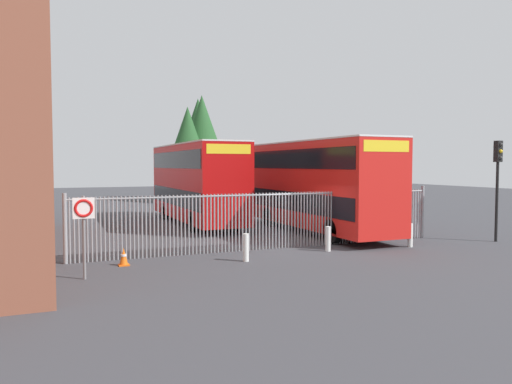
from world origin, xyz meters
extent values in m
plane|color=#3D3D42|center=(0.00, 8.00, 0.00)|extent=(100.00, 100.00, 0.00)
cylinder|color=gray|center=(-8.55, 0.00, 1.10)|extent=(0.06, 0.06, 2.20)
cylinder|color=gray|center=(-8.41, 0.00, 1.10)|extent=(0.06, 0.06, 2.20)
cylinder|color=gray|center=(-8.27, 0.00, 1.10)|extent=(0.06, 0.06, 2.20)
cylinder|color=gray|center=(-8.13, 0.00, 1.10)|extent=(0.06, 0.06, 2.20)
cylinder|color=gray|center=(-7.99, 0.00, 1.10)|extent=(0.06, 0.06, 2.20)
cylinder|color=gray|center=(-7.85, 0.00, 1.10)|extent=(0.06, 0.06, 2.20)
cylinder|color=gray|center=(-7.71, 0.00, 1.10)|extent=(0.06, 0.06, 2.20)
cylinder|color=gray|center=(-7.58, 0.00, 1.10)|extent=(0.06, 0.06, 2.20)
cylinder|color=gray|center=(-7.44, 0.00, 1.10)|extent=(0.06, 0.06, 2.20)
cylinder|color=gray|center=(-7.30, 0.00, 1.10)|extent=(0.06, 0.06, 2.20)
cylinder|color=gray|center=(-7.16, 0.00, 1.10)|extent=(0.06, 0.06, 2.20)
cylinder|color=gray|center=(-7.02, 0.00, 1.10)|extent=(0.06, 0.06, 2.20)
cylinder|color=gray|center=(-6.88, 0.00, 1.10)|extent=(0.06, 0.06, 2.20)
cylinder|color=gray|center=(-6.74, 0.00, 1.10)|extent=(0.06, 0.06, 2.20)
cylinder|color=gray|center=(-6.60, 0.00, 1.10)|extent=(0.06, 0.06, 2.20)
cylinder|color=gray|center=(-6.46, 0.00, 1.10)|extent=(0.06, 0.06, 2.20)
cylinder|color=gray|center=(-6.32, 0.00, 1.10)|extent=(0.06, 0.06, 2.20)
cylinder|color=gray|center=(-6.18, 0.00, 1.10)|extent=(0.06, 0.06, 2.20)
cylinder|color=gray|center=(-6.04, 0.00, 1.10)|extent=(0.06, 0.06, 2.20)
cylinder|color=gray|center=(-5.90, 0.00, 1.10)|extent=(0.06, 0.06, 2.20)
cylinder|color=gray|center=(-5.76, 0.00, 1.10)|extent=(0.06, 0.06, 2.20)
cylinder|color=gray|center=(-5.62, 0.00, 1.10)|extent=(0.06, 0.06, 2.20)
cylinder|color=gray|center=(-5.48, 0.00, 1.10)|extent=(0.06, 0.06, 2.20)
cylinder|color=gray|center=(-5.34, 0.00, 1.10)|extent=(0.06, 0.06, 2.20)
cylinder|color=gray|center=(-5.20, 0.00, 1.10)|extent=(0.06, 0.06, 2.20)
cylinder|color=gray|center=(-5.06, 0.00, 1.10)|extent=(0.06, 0.06, 2.20)
cylinder|color=gray|center=(-4.92, 0.00, 1.10)|extent=(0.06, 0.06, 2.20)
cylinder|color=gray|center=(-4.78, 0.00, 1.10)|extent=(0.06, 0.06, 2.20)
cylinder|color=gray|center=(-4.64, 0.00, 1.10)|extent=(0.06, 0.06, 2.20)
cylinder|color=gray|center=(-4.50, 0.00, 1.10)|extent=(0.06, 0.06, 2.20)
cylinder|color=gray|center=(-4.36, 0.00, 1.10)|extent=(0.06, 0.06, 2.20)
cylinder|color=gray|center=(-4.22, 0.00, 1.10)|extent=(0.06, 0.06, 2.20)
cylinder|color=gray|center=(-4.08, 0.00, 1.10)|extent=(0.06, 0.06, 2.20)
cylinder|color=gray|center=(-3.94, 0.00, 1.10)|extent=(0.06, 0.06, 2.20)
cylinder|color=gray|center=(-3.80, 0.00, 1.10)|extent=(0.06, 0.06, 2.20)
cylinder|color=gray|center=(-3.66, 0.00, 1.10)|extent=(0.06, 0.06, 2.20)
cylinder|color=gray|center=(-3.52, 0.00, 1.10)|extent=(0.06, 0.06, 2.20)
cylinder|color=gray|center=(-3.38, 0.00, 1.10)|extent=(0.06, 0.06, 2.20)
cylinder|color=gray|center=(-3.24, 0.00, 1.10)|extent=(0.06, 0.06, 2.20)
cylinder|color=gray|center=(-3.10, 0.00, 1.10)|extent=(0.06, 0.06, 2.20)
cylinder|color=gray|center=(-2.96, 0.00, 1.10)|extent=(0.06, 0.06, 2.20)
cylinder|color=gray|center=(-2.82, 0.00, 1.10)|extent=(0.06, 0.06, 2.20)
cylinder|color=gray|center=(-2.68, 0.00, 1.10)|extent=(0.06, 0.06, 2.20)
cylinder|color=gray|center=(-2.54, 0.00, 1.10)|extent=(0.06, 0.06, 2.20)
cylinder|color=gray|center=(-2.40, 0.00, 1.10)|extent=(0.06, 0.06, 2.20)
cylinder|color=gray|center=(-2.26, 0.00, 1.10)|extent=(0.06, 0.06, 2.20)
cylinder|color=gray|center=(-2.12, 0.00, 1.10)|extent=(0.06, 0.06, 2.20)
cylinder|color=gray|center=(-1.98, 0.00, 1.10)|extent=(0.06, 0.06, 2.20)
cylinder|color=gray|center=(-1.84, 0.00, 1.10)|extent=(0.06, 0.06, 2.20)
cylinder|color=gray|center=(-1.70, 0.00, 1.10)|extent=(0.06, 0.06, 2.20)
cylinder|color=gray|center=(-1.56, 0.00, 1.10)|extent=(0.06, 0.06, 2.20)
cylinder|color=gray|center=(-1.42, 0.00, 1.10)|extent=(0.06, 0.06, 2.20)
cylinder|color=gray|center=(-1.28, 0.00, 1.10)|extent=(0.06, 0.06, 2.20)
cylinder|color=gray|center=(-1.14, 0.00, 1.10)|extent=(0.06, 0.06, 2.20)
cylinder|color=gray|center=(-1.00, 0.00, 1.10)|extent=(0.06, 0.06, 2.20)
cylinder|color=gray|center=(-0.86, 0.00, 1.10)|extent=(0.06, 0.06, 2.20)
cylinder|color=gray|center=(-0.72, 0.00, 1.10)|extent=(0.06, 0.06, 2.20)
cylinder|color=gray|center=(-0.58, 0.00, 1.10)|extent=(0.06, 0.06, 2.20)
cylinder|color=gray|center=(-0.44, 0.00, 1.10)|extent=(0.06, 0.06, 2.20)
cylinder|color=gray|center=(-0.30, 0.00, 1.10)|extent=(0.06, 0.06, 2.20)
cylinder|color=gray|center=(-0.16, 0.00, 1.10)|extent=(0.06, 0.06, 2.20)
cylinder|color=gray|center=(-0.02, 0.00, 1.10)|extent=(0.06, 0.06, 2.20)
cylinder|color=gray|center=(0.12, 0.00, 1.10)|extent=(0.06, 0.06, 2.20)
cylinder|color=gray|center=(0.26, 0.00, 1.10)|extent=(0.06, 0.06, 2.20)
cylinder|color=gray|center=(0.40, 0.00, 1.10)|extent=(0.06, 0.06, 2.20)
cylinder|color=gray|center=(0.54, 0.00, 1.10)|extent=(0.06, 0.06, 2.20)
cylinder|color=gray|center=(0.68, 0.00, 1.10)|extent=(0.06, 0.06, 2.20)
cylinder|color=gray|center=(0.82, 0.00, 1.10)|extent=(0.06, 0.06, 2.20)
cylinder|color=gray|center=(0.96, 0.00, 1.10)|extent=(0.06, 0.06, 2.20)
cylinder|color=gray|center=(1.10, 0.00, 1.10)|extent=(0.06, 0.06, 2.20)
cylinder|color=gray|center=(1.24, 0.00, 1.10)|extent=(0.06, 0.06, 2.20)
cylinder|color=gray|center=(1.38, 0.00, 1.10)|extent=(0.06, 0.06, 2.20)
cylinder|color=gray|center=(1.52, 0.00, 1.10)|extent=(0.06, 0.06, 2.20)
cylinder|color=gray|center=(1.66, 0.00, 1.10)|extent=(0.06, 0.06, 2.20)
cylinder|color=gray|center=(1.80, 0.00, 1.10)|extent=(0.06, 0.06, 2.20)
cylinder|color=gray|center=(1.94, 0.00, 1.10)|extent=(0.06, 0.06, 2.20)
cylinder|color=gray|center=(2.08, 0.00, 1.10)|extent=(0.06, 0.06, 2.20)
cylinder|color=gray|center=(2.22, 0.00, 1.10)|extent=(0.06, 0.06, 2.20)
cylinder|color=gray|center=(2.36, 0.00, 1.10)|extent=(0.06, 0.06, 2.20)
cylinder|color=gray|center=(2.50, 0.00, 1.10)|extent=(0.06, 0.06, 2.20)
cylinder|color=gray|center=(2.64, 0.00, 1.10)|extent=(0.06, 0.06, 2.20)
cylinder|color=gray|center=(2.78, 0.00, 1.10)|extent=(0.06, 0.06, 2.20)
cylinder|color=gray|center=(2.92, 0.00, 1.10)|extent=(0.06, 0.06, 2.20)
cylinder|color=gray|center=(3.06, 0.00, 1.10)|extent=(0.06, 0.06, 2.20)
cylinder|color=gray|center=(3.20, 0.00, 1.10)|extent=(0.06, 0.06, 2.20)
cylinder|color=gray|center=(3.34, 0.00, 1.10)|extent=(0.06, 0.06, 2.20)
cylinder|color=gray|center=(3.48, 0.00, 1.10)|extent=(0.06, 0.06, 2.20)
cylinder|color=gray|center=(3.62, 0.00, 1.10)|extent=(0.06, 0.06, 2.20)
cylinder|color=gray|center=(3.76, 0.00, 1.10)|extent=(0.06, 0.06, 2.20)
cylinder|color=gray|center=(3.90, 0.00, 1.10)|extent=(0.06, 0.06, 2.20)
cylinder|color=gray|center=(4.04, 0.00, 1.10)|extent=(0.06, 0.06, 2.20)
cylinder|color=gray|center=(4.18, 0.00, 1.10)|extent=(0.06, 0.06, 2.20)
cylinder|color=gray|center=(4.32, 0.00, 1.10)|extent=(0.06, 0.06, 2.20)
cylinder|color=gray|center=(4.46, 0.00, 1.10)|extent=(0.06, 0.06, 2.20)
cylinder|color=gray|center=(4.60, 0.00, 1.10)|extent=(0.06, 0.06, 2.20)
cylinder|color=gray|center=(4.74, 0.00, 1.10)|extent=(0.06, 0.06, 2.20)
cylinder|color=gray|center=(4.88, 0.00, 1.10)|extent=(0.06, 0.06, 2.20)
cylinder|color=gray|center=(5.02, 0.00, 1.10)|extent=(0.06, 0.06, 2.20)
cylinder|color=gray|center=(5.16, 0.00, 1.10)|extent=(0.06, 0.06, 2.20)
cylinder|color=gray|center=(5.30, 0.00, 1.10)|extent=(0.06, 0.06, 2.20)
cylinder|color=gray|center=(5.44, 0.00, 1.10)|extent=(0.06, 0.06, 2.20)
cylinder|color=gray|center=(5.58, 0.00, 1.10)|extent=(0.06, 0.06, 2.20)
cylinder|color=gray|center=(5.72, 0.00, 1.10)|extent=(0.06, 0.06, 2.20)
cylinder|color=gray|center=(5.86, 0.00, 1.10)|extent=(0.06, 0.06, 2.20)
cylinder|color=gray|center=(6.00, 0.00, 1.10)|extent=(0.06, 0.06, 2.20)
cylinder|color=gray|center=(6.14, 0.00, 1.10)|extent=(0.06, 0.06, 2.20)
cylinder|color=gray|center=(6.28, 0.00, 1.10)|extent=(0.06, 0.06, 2.20)
cylinder|color=gray|center=(6.42, 0.00, 1.10)|extent=(0.06, 0.06, 2.20)
cylinder|color=gray|center=(-1.07, 0.00, 2.12)|extent=(14.98, 0.07, 0.07)
cylinder|color=gray|center=(-8.55, 0.00, 1.18)|extent=(0.14, 0.14, 2.35)
cylinder|color=gray|center=(6.42, 0.00, 1.18)|extent=(0.14, 0.14, 2.35)
cube|color=red|center=(2.94, 3.51, 2.35)|extent=(2.50, 10.80, 4.00)
cube|color=black|center=(2.94, 3.51, 1.55)|extent=(2.54, 10.37, 0.90)
cube|color=black|center=(2.94, 3.51, 3.55)|extent=(2.54, 10.37, 0.90)
cube|color=yellow|center=(2.94, -1.84, 4.00)|extent=(2.12, 0.12, 0.44)
cube|color=silver|center=(2.94, 3.51, 4.38)|extent=(2.50, 10.80, 0.08)
cylinder|color=black|center=(1.84, 0.17, 0.52)|extent=(0.30, 1.04, 1.04)
cylinder|color=black|center=(4.04, 0.17, 0.52)|extent=(0.30, 1.04, 1.04)
cylinder|color=black|center=(1.84, 6.48, 0.52)|extent=(0.30, 1.04, 1.04)
cylinder|color=black|center=(4.04, 6.48, 0.52)|extent=(0.30, 1.04, 1.04)
cube|color=#B70C0C|center=(-1.45, 9.11, 2.35)|extent=(2.50, 10.80, 4.00)
cube|color=black|center=(-1.45, 9.11, 1.55)|extent=(2.54, 10.37, 0.90)
cube|color=black|center=(-1.45, 9.11, 3.55)|extent=(2.54, 10.37, 0.90)
cube|color=yellow|center=(-1.45, 3.76, 4.00)|extent=(2.12, 0.12, 0.44)
cube|color=silver|center=(-1.45, 9.11, 4.38)|extent=(2.50, 10.80, 0.08)
cylinder|color=black|center=(-2.55, 5.76, 0.52)|extent=(0.30, 1.04, 1.04)
cylinder|color=black|center=(-0.35, 5.76, 0.52)|extent=(0.30, 1.04, 1.04)
cylinder|color=black|center=(-2.55, 12.08, 0.52)|extent=(0.30, 1.04, 1.04)
cylinder|color=black|center=(-0.35, 12.08, 0.52)|extent=(0.30, 1.04, 1.04)
cylinder|color=silver|center=(-2.90, -1.94, 0.47)|extent=(0.20, 0.20, 0.95)
cylinder|color=silver|center=(0.70, -1.35, 0.47)|extent=(0.20, 0.20, 0.95)
cylinder|color=silver|center=(4.23, -1.78, 0.47)|extent=(0.20, 0.20, 0.95)
cube|color=orange|center=(-6.82, -1.04, 0.02)|extent=(0.34, 0.34, 0.04)
cone|color=orange|center=(-6.82, -1.04, 0.32)|extent=(0.28, 0.28, 0.55)
cylinder|color=white|center=(-6.82, -1.04, 0.34)|extent=(0.19, 0.19, 0.07)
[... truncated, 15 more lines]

